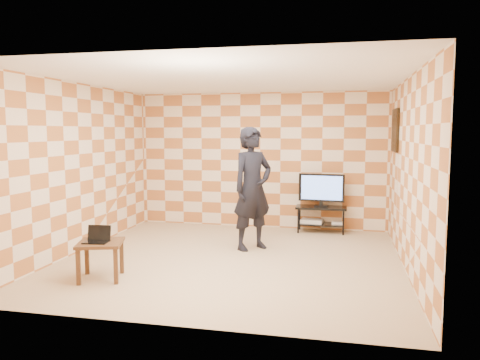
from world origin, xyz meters
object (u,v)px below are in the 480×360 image
tv (322,188)px  person (253,189)px  tv_stand (321,213)px  side_table (100,248)px

tv → person: person is taller
tv_stand → person: bearing=-124.5°
tv → tv_stand: bearing=95.3°
tv_stand → tv: bearing=-84.7°
tv → person: 1.86m
tv_stand → tv: tv is taller
tv → side_table: size_ratio=1.25×
tv_stand → side_table: bearing=-127.5°
tv_stand → person: (-1.05, -1.53, 0.64)m
side_table → person: 2.64m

